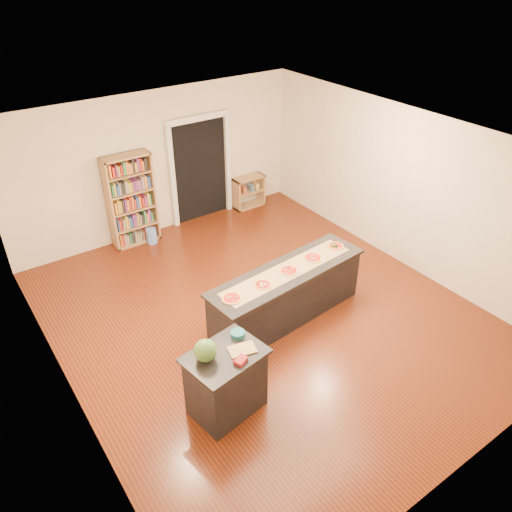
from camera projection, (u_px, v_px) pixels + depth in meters
room at (264, 239)px, 7.21m from camera, size 6.00×7.00×2.80m
doorway at (200, 164)px, 10.15m from camera, size 1.40×0.09×2.21m
kitchen_island at (287, 294)px, 7.67m from camera, size 2.67×0.72×0.88m
side_counter at (226, 382)px, 6.12m from camera, size 0.93×0.68×0.92m
bookshelf at (131, 200)px, 9.41m from camera, size 0.90×0.32×1.80m
low_shelf at (249, 192)px, 11.02m from camera, size 0.70×0.30×0.70m
waste_bin at (152, 236)px, 9.77m from camera, size 0.21×0.21×0.30m
kraft_paper at (288, 271)px, 7.44m from camera, size 2.34×0.63×0.00m
watermelon at (205, 350)px, 5.74m from camera, size 0.27×0.27×0.27m
cutting_board at (242, 350)px, 5.93m from camera, size 0.36×0.29×0.02m
package_red at (241, 361)px, 5.75m from camera, size 0.18×0.16×0.05m
package_teal at (238, 334)px, 6.13m from camera, size 0.18×0.18×0.07m
pizza_a at (232, 298)px, 6.85m from camera, size 0.27×0.27×0.02m
pizza_b at (263, 285)px, 7.12m from camera, size 0.26×0.26×0.02m
pizza_c at (289, 271)px, 7.42m from camera, size 0.29×0.29×0.02m
pizza_d at (313, 258)px, 7.72m from camera, size 0.29×0.29×0.02m
pizza_e at (336, 246)px, 8.02m from camera, size 0.27×0.27×0.02m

